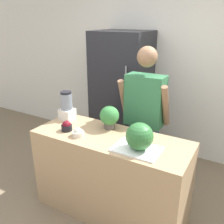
{
  "coord_description": "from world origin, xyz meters",
  "views": [
    {
      "loc": [
        1.11,
        -1.61,
        2.01
      ],
      "look_at": [
        0.0,
        0.34,
        1.15
      ],
      "focal_mm": 40.0,
      "sensor_mm": 36.0,
      "label": 1
    }
  ],
  "objects": [
    {
      "name": "person",
      "position": [
        0.1,
        0.91,
        0.88
      ],
      "size": [
        0.58,
        0.27,
        1.72
      ],
      "color": "#4C608C",
      "rests_on": "ground_plane"
    },
    {
      "name": "blender",
      "position": [
        -0.66,
        0.45,
        1.05
      ],
      "size": [
        0.15,
        0.15,
        0.33
      ],
      "color": "silver",
      "rests_on": "counter_island"
    },
    {
      "name": "cutting_board",
      "position": [
        0.33,
        0.2,
        0.91
      ],
      "size": [
        0.42,
        0.29,
        0.01
      ],
      "color": "white",
      "rests_on": "counter_island"
    },
    {
      "name": "counter_island",
      "position": [
        0.0,
        0.31,
        0.45
      ],
      "size": [
        1.59,
        0.61,
        0.9
      ],
      "color": "tan",
      "rests_on": "ground_plane"
    },
    {
      "name": "refrigerator",
      "position": [
        -0.54,
        1.57,
        0.92
      ],
      "size": [
        0.78,
        0.67,
        1.83
      ],
      "color": "#232328",
      "rests_on": "ground_plane"
    },
    {
      "name": "watermelon",
      "position": [
        0.35,
        0.2,
        1.04
      ],
      "size": [
        0.24,
        0.24,
        0.24
      ],
      "color": "#2D6B33",
      "rests_on": "cutting_board"
    },
    {
      "name": "potted_plant",
      "position": [
        -0.11,
        0.47,
        1.04
      ],
      "size": [
        0.2,
        0.2,
        0.25
      ],
      "color": "#514C47",
      "rests_on": "counter_island"
    },
    {
      "name": "bowl_cream",
      "position": [
        -0.28,
        0.16,
        0.94
      ],
      "size": [
        0.12,
        0.12,
        0.09
      ],
      "color": "beige",
      "rests_on": "counter_island"
    },
    {
      "name": "wall_back",
      "position": [
        0.0,
        1.94,
        1.3
      ],
      "size": [
        8.0,
        0.06,
        2.6
      ],
      "color": "white",
      "rests_on": "ground_plane"
    },
    {
      "name": "bowl_cherries",
      "position": [
        -0.46,
        0.2,
        0.95
      ],
      "size": [
        0.11,
        0.11,
        0.11
      ],
      "color": "black",
      "rests_on": "counter_island"
    }
  ]
}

